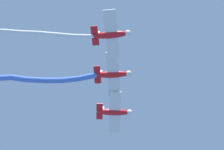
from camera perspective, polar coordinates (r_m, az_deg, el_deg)
airplane_lead at (r=63.03m, az=-0.11°, el=5.43°), size 8.14×6.19×2.01m
smoke_trail_lead at (r=66.03m, az=-13.19°, el=5.61°), size 4.08×24.44×3.70m
airplane_left_wing at (r=66.35m, az=0.12°, el=0.10°), size 8.14×6.16×2.01m
smoke_trail_left_wing at (r=66.69m, az=-11.28°, el=-0.45°), size 3.04×21.48×2.92m
airplane_right_wing at (r=69.69m, az=0.32°, el=-4.97°), size 8.08×6.07×2.01m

